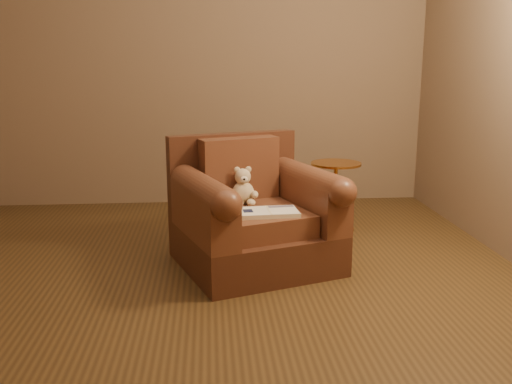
{
  "coord_description": "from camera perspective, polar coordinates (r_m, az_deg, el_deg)",
  "views": [
    {
      "loc": [
        0.07,
        -3.12,
        1.28
      ],
      "look_at": [
        0.35,
        0.25,
        0.49
      ],
      "focal_mm": 40.0,
      "sensor_mm": 36.0,
      "label": 1
    }
  ],
  "objects": [
    {
      "name": "armchair",
      "position": [
        3.6,
        -0.31,
        -2.5
      ],
      "size": [
        1.12,
        1.09,
        0.8
      ],
      "rotation": [
        0.0,
        0.0,
        0.34
      ],
      "color": "#492618",
      "rests_on": "floor"
    },
    {
      "name": "guidebook",
      "position": [
        3.38,
        1.29,
        -2.04
      ],
      "size": [
        0.36,
        0.23,
        0.03
      ],
      "rotation": [
        0.0,
        0.0,
        0.07
      ],
      "color": "beige",
      "rests_on": "armchair"
    },
    {
      "name": "side_table",
      "position": [
        4.35,
        7.92,
        -0.21
      ],
      "size": [
        0.38,
        0.38,
        0.53
      ],
      "color": "gold",
      "rests_on": "floor"
    },
    {
      "name": "teddy_bear",
      "position": [
        3.61,
        -1.27,
        0.23
      ],
      "size": [
        0.18,
        0.2,
        0.24
      ],
      "rotation": [
        0.0,
        0.0,
        0.09
      ],
      "color": "beige",
      "rests_on": "armchair"
    },
    {
      "name": "floor",
      "position": [
        3.37,
        -5.66,
        -9.22
      ],
      "size": [
        4.0,
        4.0,
        0.0
      ],
      "primitive_type": "plane",
      "color": "#4B341A",
      "rests_on": "ground"
    }
  ]
}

